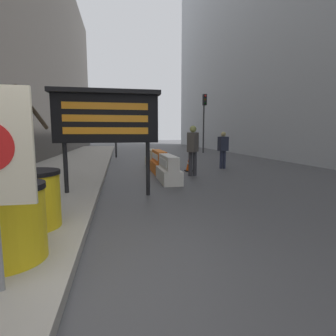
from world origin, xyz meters
name	(u,v)px	position (x,y,z in m)	size (l,w,h in m)	color
ground_plane	(72,285)	(0.00, 0.00, 0.00)	(120.00, 120.00, 0.00)	#474749
bare_tree	(17,130)	(-2.58, 6.28, 1.62)	(1.71, 1.81, 2.87)	#4C3D2D
barrel_drum_foreground	(7,223)	(-0.71, 0.39, 0.57)	(0.82, 0.82, 0.85)	yellow
barrel_drum_middle	(32,199)	(-0.78, 1.45, 0.57)	(0.82, 0.82, 0.85)	yellow
message_board	(106,118)	(0.23, 3.78, 1.90)	(2.53, 0.36, 2.53)	black
jersey_barrier_white	(168,170)	(2.04, 5.50, 0.37)	(0.57, 1.73, 0.85)	silver
jersey_barrier_orange_near	(159,163)	(2.04, 7.48, 0.38)	(0.52, 1.91, 0.87)	orange
jersey_barrier_cream	(152,159)	(2.04, 9.67, 0.35)	(0.52, 1.65, 0.78)	beige
traffic_cone_near	(153,158)	(2.14, 9.93, 0.36)	(0.41, 0.41, 0.73)	black
traffic_cone_mid	(189,164)	(3.30, 7.64, 0.28)	(0.32, 0.32, 0.57)	black
traffic_light_near_curb	(115,110)	(0.32, 14.54, 2.99)	(0.28, 0.44, 4.13)	#2D2D30
traffic_light_far_side	(204,111)	(7.15, 17.43, 3.28)	(0.28, 0.45, 4.56)	#2D2D30
pedestrian_worker	(223,147)	(4.98, 8.21, 0.95)	(0.47, 0.34, 1.61)	#23283D
pedestrian_passerby	(193,146)	(3.12, 6.50, 1.07)	(0.51, 0.55, 1.81)	#333338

